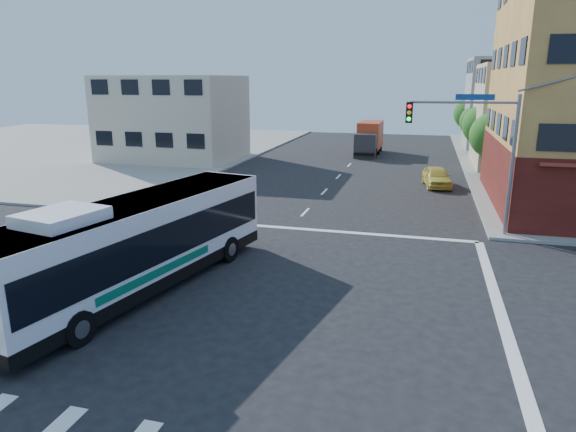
# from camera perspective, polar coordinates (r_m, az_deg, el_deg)

# --- Properties ---
(ground) EXTENTS (120.00, 120.00, 0.00)m
(ground) POSITION_cam_1_polar(r_m,az_deg,el_deg) (18.81, -7.21, -9.23)
(ground) COLOR black
(ground) RESTS_ON ground
(sidewalk_nw) EXTENTS (50.00, 50.00, 0.15)m
(sidewalk_nw) POSITION_cam_1_polar(r_m,az_deg,el_deg) (66.15, -24.41, 7.04)
(sidewalk_nw) COLOR gray
(sidewalk_nw) RESTS_ON ground
(building_east_near) EXTENTS (12.06, 10.06, 9.00)m
(building_east_near) POSITION_cam_1_polar(r_m,az_deg,el_deg) (50.98, 27.03, 9.80)
(building_east_near) COLOR tan
(building_east_near) RESTS_ON ground
(building_east_far) EXTENTS (12.06, 10.06, 10.00)m
(building_east_far) POSITION_cam_1_polar(r_m,az_deg,el_deg) (64.71, 24.62, 11.28)
(building_east_far) COLOR #9B9B96
(building_east_far) RESTS_ON ground
(building_west) EXTENTS (12.06, 10.06, 8.00)m
(building_west) POSITION_cam_1_polar(r_m,az_deg,el_deg) (51.70, -12.56, 10.54)
(building_west) COLOR #C0B69F
(building_west) RESTS_ON ground
(signal_mast_ne) EXTENTS (7.91, 1.13, 8.07)m
(signal_mast_ne) POSITION_cam_1_polar(r_m,az_deg,el_deg) (26.71, 20.31, 8.26)
(signal_mast_ne) COLOR slate
(signal_mast_ne) RESTS_ON ground
(street_tree_a) EXTENTS (3.60, 3.60, 5.53)m
(street_tree_a) POSITION_cam_1_polar(r_m,az_deg,el_deg) (44.27, 21.95, 8.60)
(street_tree_a) COLOR #3B2915
(street_tree_a) RESTS_ON ground
(street_tree_b) EXTENTS (3.80, 3.80, 5.79)m
(street_tree_b) POSITION_cam_1_polar(r_m,az_deg,el_deg) (52.18, 20.99, 9.68)
(street_tree_b) COLOR #3B2915
(street_tree_b) RESTS_ON ground
(street_tree_c) EXTENTS (3.40, 3.40, 5.29)m
(street_tree_c) POSITION_cam_1_polar(r_m,az_deg,el_deg) (60.15, 20.24, 10.04)
(street_tree_c) COLOR #3B2915
(street_tree_c) RESTS_ON ground
(street_tree_d) EXTENTS (4.00, 4.00, 6.03)m
(street_tree_d) POSITION_cam_1_polar(r_m,az_deg,el_deg) (68.08, 19.71, 10.91)
(street_tree_d) COLOR #3B2915
(street_tree_d) RESTS_ON ground
(transit_bus) EXTENTS (5.23, 13.08, 3.79)m
(transit_bus) POSITION_cam_1_polar(r_m,az_deg,el_deg) (19.69, -16.31, -2.86)
(transit_bus) COLOR black
(transit_bus) RESTS_ON ground
(box_truck) EXTENTS (2.31, 7.44, 3.33)m
(box_truck) POSITION_cam_1_polar(r_m,az_deg,el_deg) (55.05, 9.01, 8.46)
(box_truck) COLOR #2B2A2F
(box_truck) RESTS_ON ground
(parked_car) EXTENTS (2.35, 4.50, 1.46)m
(parked_car) POSITION_cam_1_polar(r_m,az_deg,el_deg) (39.36, 16.19, 4.21)
(parked_car) COLOR gold
(parked_car) RESTS_ON ground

